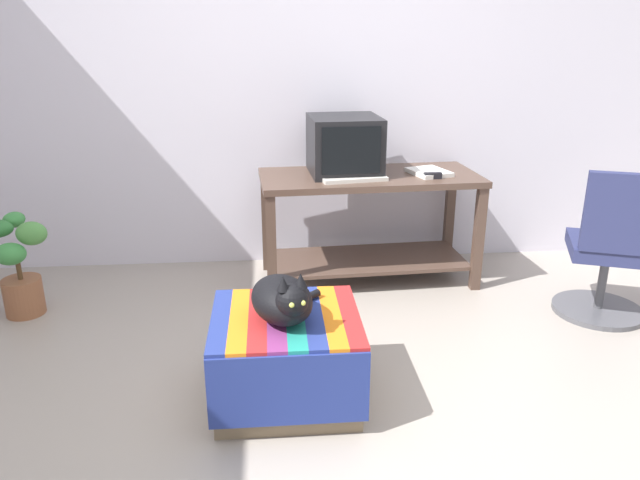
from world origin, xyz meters
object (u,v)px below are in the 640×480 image
Objects in this scene: cat at (283,299)px; stapler at (433,176)px; potted_plant at (18,268)px; desk at (369,209)px; office_chair at (609,255)px; keyboard at (354,178)px; tv_monitor at (344,146)px; book at (429,172)px; ottoman_with_blanket at (286,358)px.

stapler is at bearing 34.38° from cat.
cat is 0.74× the size of potted_plant.
office_chair reaches higher than desk.
office_chair reaches higher than keyboard.
desk is 0.44m from tv_monitor.
keyboard is (-0.12, -0.15, 0.24)m from desk.
book is 2.54m from potted_plant.
ottoman_with_blanket is at bearing -110.23° from tv_monitor.
keyboard is at bearing -0.56° from office_chair.
tv_monitor reaches higher than ottoman_with_blanket.
stapler is at bearing -24.87° from desk.
keyboard is at bearing 6.31° from potted_plant.
book is 1.70m from cat.
keyboard is at bearing 51.38° from cat.
office_chair is (1.40, -0.54, -0.35)m from keyboard.
ottoman_with_blanket is at bearing 61.04° from cat.
stapler is (0.37, -0.15, 0.25)m from desk.
keyboard is 0.49m from stapler.
tv_monitor is at bearing 73.06° from ottoman_with_blanket.
desk is at bearing 48.99° from cat.
keyboard reaches higher than desk.
tv_monitor reaches higher than book.
desk reaches higher than potted_plant.
keyboard is 0.52m from book.
ottoman_with_blanket is at bearing -143.05° from book.
cat is (-0.60, -1.40, 0.03)m from desk.
ottoman_with_blanket is 1.99m from office_chair.
ottoman_with_blanket is 1.10× the size of potted_plant.
book is 0.30× the size of office_chair.
ottoman_with_blanket is (-0.46, -1.21, -0.52)m from keyboard.
cat is at bearing -110.06° from tv_monitor.
cat is 0.49× the size of office_chair.
desk is 2.19× the size of ottoman_with_blanket.
cat is 1.84m from potted_plant.
tv_monitor is 4.44× the size of stapler.
cat is 1.60m from stapler.
potted_plant is (-1.51, 0.99, 0.09)m from ottoman_with_blanket.
cat is (-0.44, -1.45, -0.38)m from tv_monitor.
book reaches higher than potted_plant.
tv_monitor is (-0.16, 0.05, 0.41)m from desk.
desk reaches higher than ottoman_with_blanket.
office_chair reaches higher than ottoman_with_blanket.
office_chair is (0.89, -0.66, -0.35)m from book.
office_chair is at bearing -122.70° from stapler.
book is (0.50, 0.12, 0.00)m from keyboard.
office_chair reaches higher than cat.
stapler is (0.96, 1.21, 0.53)m from ottoman_with_blanket.
stapler is at bearing -10.25° from office_chair.
book is 2.40× the size of stapler.
keyboard is 0.45× the size of office_chair.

